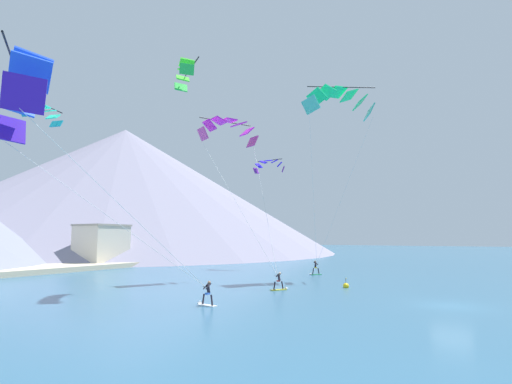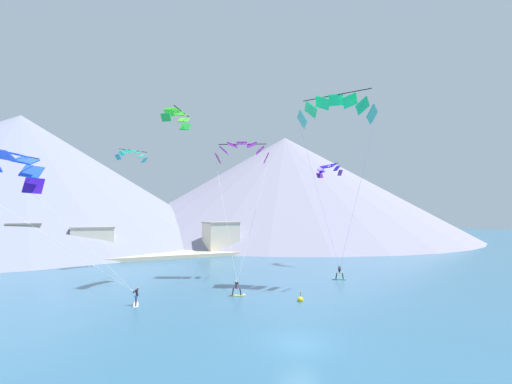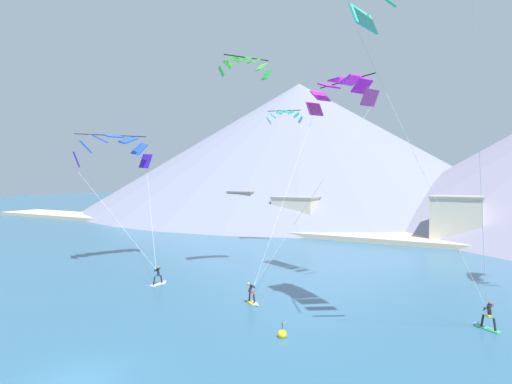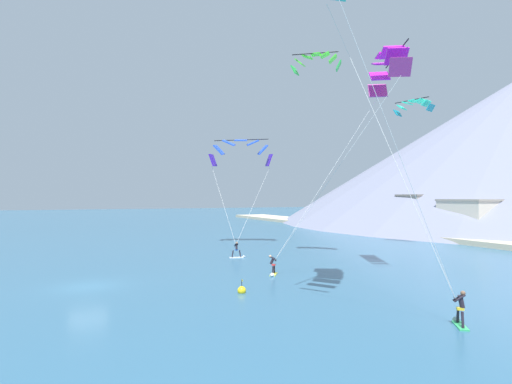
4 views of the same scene
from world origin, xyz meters
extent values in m
plane|color=#2D5B7A|center=(0.00, 0.00, 0.00)|extent=(400.00, 400.00, 0.00)
cube|color=white|center=(-8.31, 14.34, 0.04)|extent=(0.62, 1.48, 0.07)
cylinder|color=#231E28|center=(-8.36, 13.95, 0.43)|extent=(0.15, 0.26, 0.73)
cylinder|color=#231E28|center=(-8.26, 14.74, 0.43)|extent=(0.15, 0.26, 0.73)
cube|color=blue|center=(-8.31, 14.34, 0.83)|extent=(0.33, 0.27, 0.12)
cylinder|color=#231E28|center=(-8.26, 14.34, 1.16)|extent=(0.36, 0.26, 0.61)
cylinder|color=#231E28|center=(-8.37, 14.23, 1.33)|extent=(0.53, 0.15, 0.40)
cylinder|color=#231E28|center=(-8.34, 14.47, 1.33)|extent=(0.53, 0.15, 0.40)
cylinder|color=black|center=(-8.53, 14.37, 1.30)|extent=(0.10, 0.52, 0.03)
sphere|color=#9E7051|center=(-8.17, 14.33, 1.56)|extent=(0.22, 0.22, 0.22)
cone|color=white|center=(-8.20, 15.21, 0.10)|extent=(0.40, 0.34, 0.36)
cube|color=#33B266|center=(16.70, 16.30, 0.04)|extent=(1.42, 1.20, 0.07)
cylinder|color=#231E28|center=(17.02, 16.07, 0.44)|extent=(0.28, 0.25, 0.76)
cylinder|color=#231E28|center=(16.38, 16.54, 0.44)|extent=(0.28, 0.25, 0.76)
cube|color=yellow|center=(16.70, 16.30, 0.86)|extent=(0.38, 0.40, 0.12)
cylinder|color=#231E28|center=(16.73, 16.34, 1.20)|extent=(0.38, 0.40, 0.64)
cylinder|color=#231E28|center=(16.77, 16.19, 1.38)|extent=(0.39, 0.49, 0.42)
cylinder|color=#231E28|center=(16.57, 16.34, 1.38)|extent=(0.39, 0.49, 0.42)
cylinder|color=black|center=(16.56, 16.12, 1.35)|extent=(0.44, 0.33, 0.03)
sphere|color=brown|center=(16.78, 16.41, 1.62)|extent=(0.23, 0.23, 0.23)
cone|color=white|center=(16.00, 16.81, 0.10)|extent=(0.45, 0.47, 0.36)
cube|color=yellow|center=(1.40, 13.82, 0.04)|extent=(1.43, 1.19, 0.07)
cylinder|color=#231E28|center=(1.08, 14.05, 0.42)|extent=(0.26, 0.23, 0.70)
cylinder|color=#231E28|center=(1.73, 13.59, 0.42)|extent=(0.26, 0.23, 0.70)
cube|color=red|center=(1.40, 13.82, 0.80)|extent=(0.35, 0.37, 0.12)
cylinder|color=#231E28|center=(1.34, 13.73, 1.12)|extent=(0.42, 0.47, 0.60)
cylinder|color=#231E28|center=(1.30, 13.88, 1.29)|extent=(0.36, 0.46, 0.39)
cylinder|color=#231E28|center=(1.49, 13.75, 1.29)|extent=(0.36, 0.46, 0.39)
cylinder|color=black|center=(1.50, 13.96, 1.26)|extent=(0.44, 0.33, 0.03)
sphere|color=tan|center=(1.24, 13.59, 1.48)|extent=(0.21, 0.21, 0.21)
cone|color=white|center=(2.11, 13.32, 0.10)|extent=(0.45, 0.47, 0.36)
cube|color=#3C16AD|center=(-20.73, 15.77, 11.27)|extent=(1.77, 1.64, 1.75)
cube|color=blue|center=(-20.13, 16.43, 12.63)|extent=(2.03, 2.09, 1.57)
cube|color=blue|center=(-19.42, 17.56, 13.55)|extent=(2.23, 2.30, 1.12)
cube|color=blue|center=(-18.71, 18.98, 13.87)|extent=(2.33, 2.27, 0.48)
cube|color=blue|center=(-18.12, 20.46, 13.55)|extent=(2.31, 2.06, 1.12)
cube|color=blue|center=(-17.76, 21.75, 12.63)|extent=(2.21, 1.62, 1.57)
cube|color=#3C16AD|center=(-17.67, 22.63, 11.27)|extent=(2.01, 1.03, 1.75)
cylinder|color=black|center=(-19.44, 19.31, 14.04)|extent=(4.46, 6.15, 0.10)
cylinder|color=silver|center=(-14.74, 15.02, 5.90)|extent=(12.44, 1.32, 9.21)
cylinder|color=silver|center=(-13.13, 18.62, 5.90)|extent=(9.24, 8.53, 9.21)
cube|color=#38B49F|center=(15.40, 8.77, 19.32)|extent=(2.36, 1.77, 1.78)
cube|color=#16D577|center=(14.89, 9.68, 20.48)|extent=(2.58, 2.14, 1.62)
cube|color=#16D577|center=(14.01, 10.72, 21.25)|extent=(2.63, 2.43, 1.26)
cube|color=#16D577|center=(12.89, 11.77, 21.51)|extent=(2.56, 2.61, 0.74)
cube|color=#16D577|center=(11.66, 12.70, 21.25)|extent=(2.34, 2.66, 1.26)
cube|color=#16D577|center=(10.48, 13.39, 20.48)|extent=(2.00, 2.61, 1.62)
cube|color=#38B49F|center=(9.50, 13.74, 19.32)|extent=(1.57, 2.42, 1.78)
cylinder|color=black|center=(12.31, 11.08, 21.79)|extent=(4.37, 6.72, 0.10)
cylinder|color=silver|center=(16.04, 12.26, 9.99)|extent=(1.09, 7.74, 17.29)
cylinder|color=silver|center=(12.85, 14.95, 9.99)|extent=(7.47, 2.37, 17.29)
cube|color=#BF3791|center=(2.68, 23.47, 15.72)|extent=(1.38, 1.73, 1.30)
cube|color=#D61AD4|center=(3.37, 23.10, 16.78)|extent=(1.71, 1.91, 1.05)
cube|color=#D61AD4|center=(4.35, 22.58, 17.48)|extent=(1.91, 2.02, 0.65)
cube|color=#D61AD4|center=(5.50, 21.99, 17.73)|extent=(1.94, 2.05, 0.17)
cube|color=#D61AD4|center=(6.66, 21.42, 17.48)|extent=(1.88, 2.03, 0.65)
cube|color=#D61AD4|center=(7.67, 20.94, 16.78)|extent=(1.66, 1.93, 1.05)
cube|color=#BF3791|center=(8.38, 20.62, 15.72)|extent=(1.31, 1.76, 1.30)
cylinder|color=black|center=(5.83, 22.64, 17.75)|extent=(5.76, 3.16, 0.10)
cylinder|color=silver|center=(1.99, 18.77, 8.18)|extent=(1.02, 9.66, 13.85)
cylinder|color=silver|center=(5.04, 17.24, 8.18)|extent=(7.12, 6.61, 13.85)
cube|color=green|center=(-1.95, 22.66, 19.23)|extent=(1.36, 1.14, 0.96)
cube|color=#4EEC31|center=(-2.26, 22.19, 19.93)|extent=(1.50, 1.34, 0.83)
cube|color=#4EEC31|center=(-2.74, 21.58, 20.39)|extent=(1.56, 1.48, 0.59)
cube|color=#4EEC31|center=(-3.32, 20.92, 20.55)|extent=(1.56, 1.54, 0.28)
cube|color=#4EEC31|center=(-3.94, 20.29, 20.39)|extent=(1.50, 1.55, 0.59)
cube|color=#4EEC31|center=(-4.51, 19.76, 19.93)|extent=(1.38, 1.48, 0.83)
cube|color=green|center=(-4.95, 19.42, 19.23)|extent=(1.19, 1.33, 0.96)
cylinder|color=black|center=(-2.91, 20.54, 20.48)|extent=(2.70, 3.74, 0.10)
cube|color=teal|center=(-4.73, 38.00, 17.08)|extent=(0.94, 1.46, 0.82)
cube|color=#24E8B7|center=(-5.26, 37.83, 17.71)|extent=(1.13, 1.52, 0.66)
cube|color=#24E8B7|center=(-5.96, 37.61, 18.13)|extent=(1.24, 1.55, 0.43)
cube|color=#24E8B7|center=(-6.75, 37.35, 18.27)|extent=(1.26, 1.56, 0.14)
cube|color=#24E8B7|center=(-7.54, 37.09, 18.13)|extent=(1.25, 1.55, 0.43)
cube|color=#24E8B7|center=(-8.24, 36.85, 17.71)|extent=(1.15, 1.51, 0.66)
cube|color=teal|center=(-8.76, 36.67, 17.08)|extent=(0.97, 1.45, 0.82)
cylinder|color=black|center=(-6.56, 36.77, 18.28)|extent=(4.23, 1.40, 0.10)
cube|color=#692390|center=(22.68, 28.34, 15.00)|extent=(1.20, 0.53, 1.04)
cube|color=#1F0CF1|center=(22.59, 27.80, 15.75)|extent=(1.25, 0.76, 0.96)
cube|color=#1F0CF1|center=(22.60, 27.02, 16.25)|extent=(1.28, 1.02, 0.74)
cube|color=#1F0CF1|center=(22.72, 26.12, 16.43)|extent=(1.28, 1.15, 0.40)
cube|color=#1F0CF1|center=(22.93, 25.23, 16.25)|extent=(1.26, 1.22, 0.74)
cube|color=#1F0CF1|center=(23.20, 24.49, 15.75)|extent=(1.21, 1.14, 0.96)
cube|color=#692390|center=(23.48, 24.02, 15.00)|extent=(1.15, 0.92, 1.04)
cylinder|color=black|center=(23.21, 26.21, 16.56)|extent=(0.40, 4.43, 0.10)
sphere|color=yellow|center=(6.07, 9.16, 0.15)|extent=(0.56, 0.56, 0.56)
cylinder|color=black|center=(6.07, 9.16, 0.65)|extent=(0.04, 0.04, 0.44)
cube|color=yellow|center=(6.16, 9.16, 0.83)|extent=(0.18, 0.01, 0.12)
cube|color=beige|center=(0.00, 50.73, 0.35)|extent=(180.00, 10.00, 0.70)
cube|color=#A89E8E|center=(29.30, 52.67, 1.99)|extent=(6.77, 4.36, 3.98)
cube|color=slate|center=(29.30, 52.67, 4.13)|extent=(7.04, 4.53, 0.30)
cube|color=beige|center=(13.58, 52.41, 3.22)|extent=(6.58, 6.37, 6.45)
cube|color=gray|center=(13.58, 52.41, 6.60)|extent=(6.84, 6.63, 0.30)
cone|color=gray|center=(55.20, 94.70, 19.20)|extent=(128.60, 128.60, 38.40)
camera|label=1|loc=(-30.81, -2.43, 4.67)|focal=28.00mm
camera|label=2|loc=(-12.25, -19.01, 8.23)|focal=24.00mm
camera|label=3|loc=(15.79, -11.79, 9.32)|focal=28.00mm
camera|label=4|loc=(30.41, -0.64, 6.25)|focal=28.00mm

